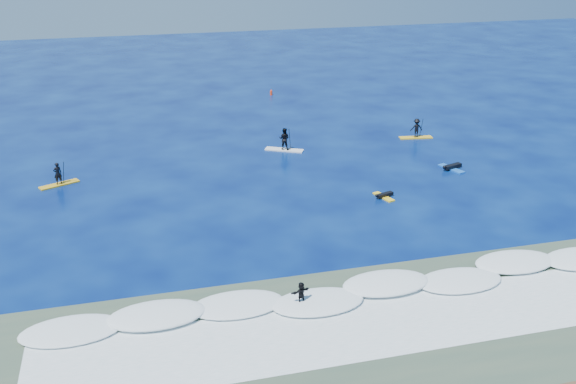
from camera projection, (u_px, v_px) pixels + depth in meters
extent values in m
plane|color=#030D42|center=(314.00, 215.00, 42.66)|extent=(160.00, 160.00, 0.00)
cube|color=#384D3C|center=(400.00, 334.00, 30.15)|extent=(90.00, 13.00, 0.01)
cube|color=white|center=(369.00, 291.00, 33.73)|extent=(40.00, 6.00, 0.30)
cube|color=silver|center=(392.00, 323.00, 31.05)|extent=(34.00, 5.00, 0.02)
cube|color=gold|center=(59.00, 184.00, 47.48)|extent=(2.93, 1.86, 0.10)
imported|color=black|center=(58.00, 173.00, 47.15)|extent=(0.72, 0.61, 1.66)
cylinder|color=black|center=(64.00, 173.00, 47.42)|extent=(0.32, 0.62, 1.94)
cube|color=black|center=(65.00, 184.00, 47.77)|extent=(0.12, 0.03, 0.29)
cube|color=silver|center=(284.00, 150.00, 54.80)|extent=(3.27, 2.27, 0.11)
imported|color=black|center=(284.00, 139.00, 54.42)|extent=(1.14, 1.06, 1.88)
cylinder|color=black|center=(290.00, 140.00, 54.34)|extent=(0.40, 0.69, 2.20)
cube|color=black|center=(290.00, 151.00, 54.74)|extent=(0.13, 0.03, 0.33)
cube|color=gold|center=(416.00, 137.00, 58.00)|extent=(3.04, 1.14, 0.10)
imported|color=black|center=(416.00, 128.00, 57.65)|extent=(1.18, 0.78, 1.71)
cylinder|color=black|center=(421.00, 128.00, 57.72)|extent=(0.14, 0.68, 1.99)
cube|color=black|center=(420.00, 138.00, 58.08)|extent=(0.12, 0.03, 0.30)
cube|color=yellow|center=(384.00, 197.00, 45.31)|extent=(1.03, 1.96, 0.09)
cube|color=black|center=(385.00, 195.00, 45.29)|extent=(1.35, 0.71, 0.22)
sphere|color=black|center=(377.00, 196.00, 44.90)|extent=(0.22, 0.22, 0.22)
cube|color=blue|center=(451.00, 169.00, 50.56)|extent=(1.33, 2.44, 0.11)
cube|color=black|center=(453.00, 166.00, 50.55)|extent=(1.68, 0.91, 0.27)
sphere|color=black|center=(444.00, 167.00, 50.04)|extent=(0.27, 0.27, 0.27)
cube|color=silver|center=(301.00, 303.00, 32.28)|extent=(1.76, 0.95, 0.09)
imported|color=black|center=(301.00, 293.00, 32.04)|extent=(1.11, 0.63, 1.14)
cylinder|color=#F63715|center=(271.00, 93.00, 72.58)|extent=(0.29, 0.29, 0.47)
cone|color=#F63715|center=(271.00, 90.00, 72.44)|extent=(0.21, 0.21, 0.23)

